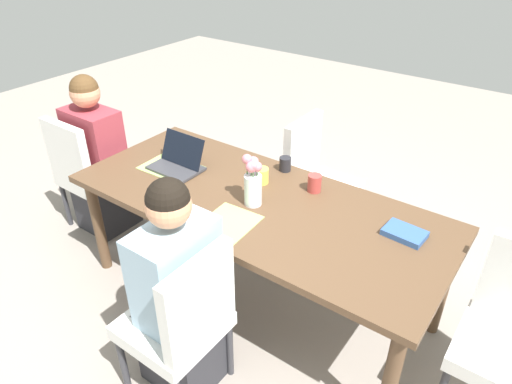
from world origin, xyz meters
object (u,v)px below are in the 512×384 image
chair_near_right_near (315,175)px  coffee_mug_near_left (285,164)px  coffee_mug_near_right (315,183)px  book_red_cover (405,233)px  coffee_mug_centre_left (261,176)px  laptop_head_right_left_mid (178,162)px  dining_table (256,210)px  chair_far_left_near (183,319)px  chair_head_right_left_mid (86,170)px  flower_vase (253,181)px  person_far_left_near (180,300)px  person_head_right_left_mid (99,165)px

chair_near_right_near → coffee_mug_near_left: (-0.01, 0.42, 0.27)m
chair_near_right_near → coffee_mug_near_right: (-0.28, 0.53, 0.28)m
book_red_cover → coffee_mug_centre_left: bearing=3.2°
chair_near_right_near → laptop_head_right_left_mid: size_ratio=2.81×
dining_table → coffee_mug_near_right: size_ratio=21.09×
chair_far_left_near → chair_head_right_left_mid: same height
chair_head_right_left_mid → flower_vase: 1.50m
dining_table → coffee_mug_near_left: size_ratio=24.47×
coffee_mug_near_right → book_red_cover: (-0.58, 0.11, -0.04)m
chair_near_right_near → coffee_mug_near_left: chair_near_right_near is taller
person_far_left_near → coffee_mug_centre_left: (0.13, -0.86, 0.25)m
chair_head_right_left_mid → person_head_right_left_mid: (-0.06, -0.07, 0.03)m
chair_far_left_near → laptop_head_right_left_mid: size_ratio=2.81×
chair_near_right_near → coffee_mug_near_right: bearing=117.6°
chair_head_right_left_mid → coffee_mug_near_right: 1.73m
chair_head_right_left_mid → laptop_head_right_left_mid: bearing=-172.0°
chair_head_right_left_mid → coffee_mug_near_right: bearing=-166.9°
chair_far_left_near → flower_vase: (0.11, -0.70, 0.37)m
person_far_left_near → person_head_right_left_mid: bearing=-24.3°
chair_far_left_near → person_head_right_left_mid: (1.51, -0.71, 0.03)m
chair_far_left_near → book_red_cover: (-0.68, -0.91, 0.24)m
dining_table → book_red_cover: (-0.80, -0.16, 0.09)m
laptop_head_right_left_mid → book_red_cover: (-1.41, -0.16, -0.03)m
person_head_right_left_mid → flower_vase: bearing=179.8°
coffee_mug_near_right → coffee_mug_centre_left: 0.32m
dining_table → chair_head_right_left_mid: (1.45, 0.11, -0.16)m
laptop_head_right_left_mid → book_red_cover: size_ratio=1.60×
coffee_mug_near_left → book_red_cover: bearing=165.8°
chair_near_right_near → book_red_cover: (-0.86, 0.64, 0.24)m
chair_near_right_near → laptop_head_right_left_mid: laptop_head_right_left_mid is taller
coffee_mug_near_left → person_far_left_near: bearing=95.2°
flower_vase → book_red_cover: 0.82m
person_far_left_near → flower_vase: (0.04, -0.64, 0.34)m
coffee_mug_centre_left → coffee_mug_near_left: bearing=-99.3°
dining_table → person_far_left_near: size_ratio=1.82×
person_head_right_left_mid → chair_near_right_near: 1.57m
flower_vase → coffee_mug_near_right: 0.39m
dining_table → book_red_cover: book_red_cover is taller
chair_head_right_left_mid → person_head_right_left_mid: 0.10m
person_far_left_near → coffee_mug_near_right: person_far_left_near is taller
person_head_right_left_mid → coffee_mug_centre_left: 1.34m
chair_head_right_left_mid → book_red_cover: size_ratio=4.50×
coffee_mug_near_right → dining_table: bearing=51.7°
chair_near_right_near → flower_vase: bearing=94.6°
coffee_mug_near_left → coffee_mug_near_right: bearing=158.5°
chair_head_right_left_mid → book_red_cover: chair_head_right_left_mid is taller
laptop_head_right_left_mid → coffee_mug_centre_left: (-0.52, -0.17, 0.00)m
person_head_right_left_mid → book_red_cover: person_head_right_left_mid is taller
chair_head_right_left_mid → chair_near_right_near: same height
person_far_left_near → book_red_cover: bearing=-131.6°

